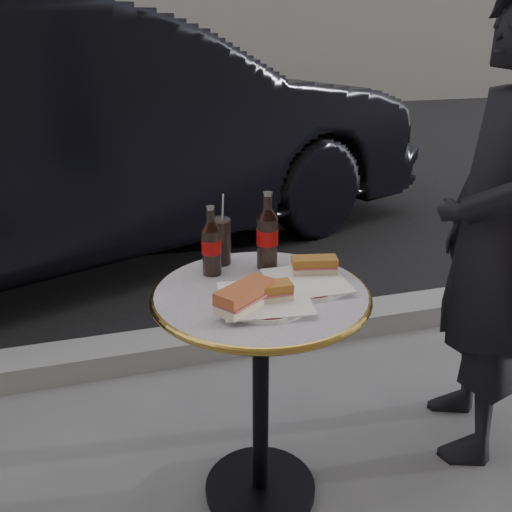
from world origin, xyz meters
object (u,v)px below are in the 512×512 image
object	(u,v)px
cola_glass	(220,241)
pedestrian	(493,238)
plate_right	(306,283)
bistro_table	(261,399)
plate_left	(264,301)
cola_bottle_right	(267,230)
parked_car	(86,135)
cola_bottle_left	(211,241)

from	to	relation	value
cola_glass	pedestrian	size ratio (longest dim) A/B	0.09
plate_right	bistro_table	bearing A→B (deg)	-179.48
plate_left	pedestrian	xyz separation A→B (m)	(0.82, 0.13, 0.05)
cola_bottle_right	parked_car	xyz separation A→B (m)	(-0.50, 2.26, -0.08)
plate_right	cola_glass	distance (m)	0.31
cola_glass	cola_bottle_left	bearing A→B (deg)	-119.20
cola_bottle_left	pedestrian	bearing A→B (deg)	-6.18
bistro_table	pedestrian	bearing A→B (deg)	4.22
bistro_table	cola_bottle_left	xyz separation A→B (m)	(-0.11, 0.16, 0.47)
cola_glass	parked_car	world-z (taller)	parked_car
cola_bottle_right	cola_bottle_left	bearing A→B (deg)	-179.39
plate_left	plate_right	world-z (taller)	same
cola_bottle_left	parked_car	distance (m)	2.28
bistro_table	cola_glass	size ratio (longest dim) A/B	4.99
parked_car	cola_bottle_right	bearing A→B (deg)	171.07
plate_left	cola_bottle_left	xyz separation A→B (m)	(-0.09, 0.23, 0.10)
cola_bottle_right	parked_car	size ratio (longest dim) A/B	0.05
pedestrian	cola_bottle_left	bearing A→B (deg)	-75.21
plate_left	cola_glass	size ratio (longest dim) A/B	1.69
plate_left	parked_car	size ratio (longest dim) A/B	0.05
cola_bottle_right	cola_glass	distance (m)	0.16
cola_bottle_left	pedestrian	distance (m)	0.92
cola_bottle_left	pedestrian	size ratio (longest dim) A/B	0.14
cola_bottle_right	cola_glass	bearing A→B (deg)	151.42
plate_left	cola_glass	xyz separation A→B (m)	(-0.05, 0.31, 0.07)
cola_bottle_left	plate_right	bearing A→B (deg)	-32.91
parked_car	cola_glass	bearing A→B (deg)	168.12
parked_car	pedestrian	distance (m)	2.66
plate_left	cola_glass	bearing A→B (deg)	99.57
cola_bottle_right	pedestrian	bearing A→B (deg)	-7.76
plate_right	cola_glass	size ratio (longest dim) A/B	1.58
cola_glass	parked_car	bearing A→B (deg)	99.58
bistro_table	cola_bottle_left	distance (m)	0.51
plate_left	cola_bottle_right	bearing A→B (deg)	70.85
bistro_table	cola_bottle_right	world-z (taller)	cola_bottle_right
cola_bottle_left	parked_car	size ratio (longest dim) A/B	0.05
plate_left	cola_bottle_right	xyz separation A→B (m)	(0.08, 0.23, 0.11)
bistro_table	plate_right	xyz separation A→B (m)	(0.14, 0.00, 0.37)
cola_glass	pedestrian	xyz separation A→B (m)	(0.87, -0.17, -0.02)
plate_right	cola_bottle_left	size ratio (longest dim) A/B	1.08
cola_glass	cola_bottle_right	bearing A→B (deg)	-28.58
cola_glass	parked_car	distance (m)	2.21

